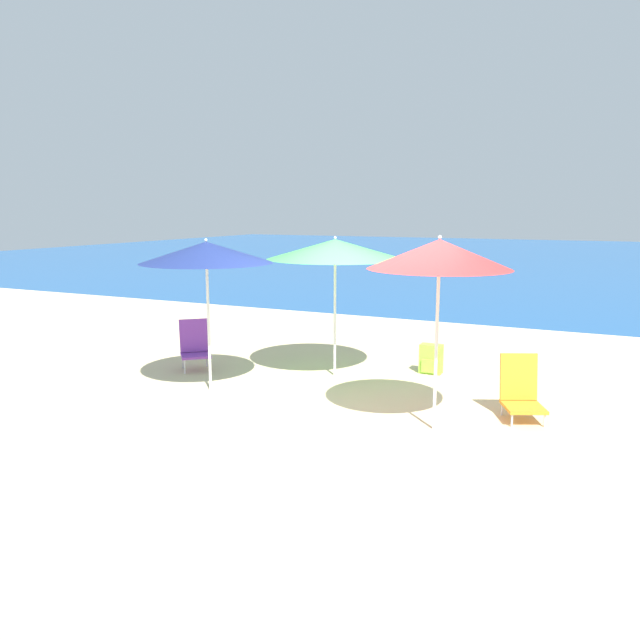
# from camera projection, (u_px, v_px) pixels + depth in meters

# --- Properties ---
(ground_plane) EXTENTS (60.00, 60.00, 0.00)m
(ground_plane) POSITION_uv_depth(u_px,v_px,m) (361.00, 411.00, 7.48)
(ground_plane) COLOR beige
(sea_water) EXTENTS (60.00, 40.00, 0.01)m
(sea_water) POSITION_uv_depth(u_px,v_px,m) (558.00, 258.00, 30.92)
(sea_water) COLOR #1E5699
(sea_water) RESTS_ON ground
(beach_umbrella_green) EXTENTS (1.94, 1.94, 2.02)m
(beach_umbrella_green) POSITION_uv_depth(u_px,v_px,m) (335.00, 249.00, 8.78)
(beach_umbrella_green) COLOR white
(beach_umbrella_green) RESTS_ON ground
(beach_umbrella_navy) EXTENTS (1.73, 1.73, 2.02)m
(beach_umbrella_navy) POSITION_uv_depth(u_px,v_px,m) (206.00, 253.00, 8.04)
(beach_umbrella_navy) COLOR white
(beach_umbrella_navy) RESTS_ON ground
(beach_umbrella_red) EXTENTS (1.53, 1.53, 2.12)m
(beach_umbrella_red) POSITION_uv_depth(u_px,v_px,m) (439.00, 254.00, 6.54)
(beach_umbrella_red) COLOR white
(beach_umbrella_red) RESTS_ON ground
(beach_chair_orange) EXTENTS (0.61, 0.66, 0.73)m
(beach_chair_orange) POSITION_uv_depth(u_px,v_px,m) (521.00, 391.00, 7.20)
(beach_chair_orange) COLOR silver
(beach_chair_orange) RESTS_ON ground
(beach_chair_purple) EXTENTS (0.64, 0.64, 0.74)m
(beach_chair_purple) POSITION_uv_depth(u_px,v_px,m) (195.00, 345.00, 9.44)
(beach_chair_purple) COLOR silver
(beach_chair_purple) RESTS_ON ground
(backpack_lime) EXTENTS (0.32, 0.22, 0.43)m
(backpack_lime) POSITION_uv_depth(u_px,v_px,m) (431.00, 359.00, 9.19)
(backpack_lime) COLOR #8ECC3D
(backpack_lime) RESTS_ON ground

